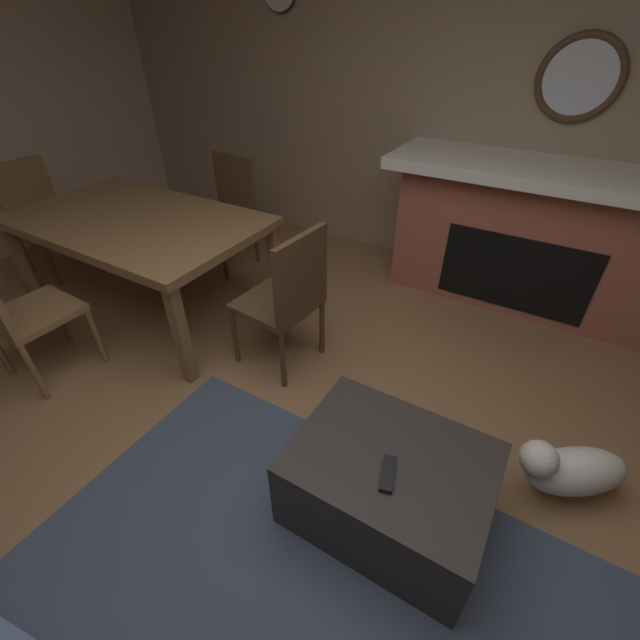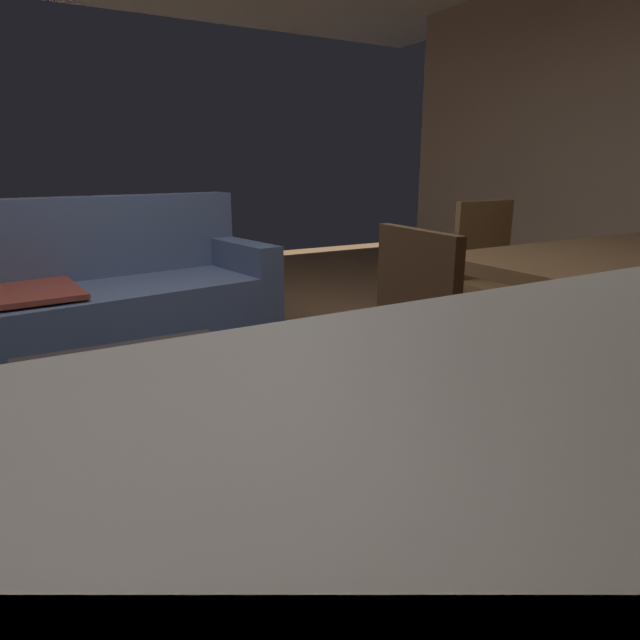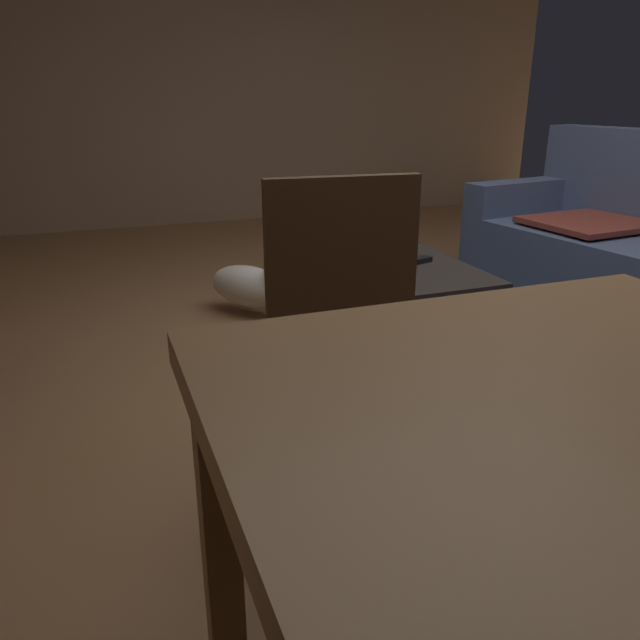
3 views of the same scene
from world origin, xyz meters
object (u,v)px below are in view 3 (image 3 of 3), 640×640
at_px(tv_remote, 416,261).
at_px(ottoman_coffee_table, 397,308).
at_px(dining_chair_west, 353,331).
at_px(small_dog, 253,284).

bearing_deg(tv_remote, ottoman_coffee_table, -97.05).
bearing_deg(tv_remote, dining_chair_west, -53.21).
height_order(ottoman_coffee_table, small_dog, ottoman_coffee_table).
height_order(ottoman_coffee_table, dining_chair_west, dining_chair_west).
relative_size(ottoman_coffee_table, tv_remote, 5.11).
bearing_deg(small_dog, ottoman_coffee_table, 36.95).
bearing_deg(tv_remote, small_dog, -153.60).
xyz_separation_m(tv_remote, dining_chair_west, (0.97, -0.74, 0.11)).
distance_m(ottoman_coffee_table, tv_remote, 0.23).
relative_size(tv_remote, small_dog, 0.31).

